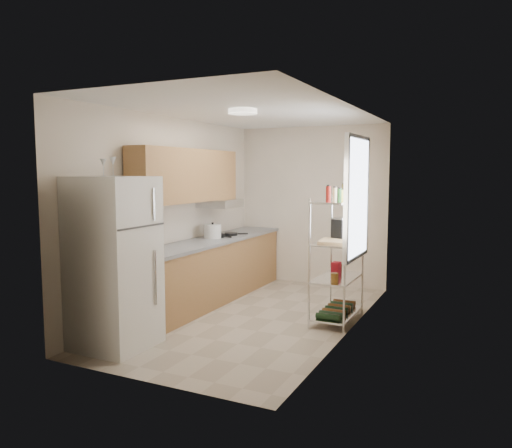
{
  "coord_description": "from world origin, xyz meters",
  "views": [
    {
      "loc": [
        2.72,
        -5.63,
        1.86
      ],
      "look_at": [
        -0.09,
        0.25,
        1.18
      ],
      "focal_mm": 35.0,
      "sensor_mm": 36.0,
      "label": 1
    }
  ],
  "objects_px": {
    "frying_pan_large": "(215,235)",
    "espresso_machine": "(342,229)",
    "cutting_board": "(334,241)",
    "rice_cooker": "(213,231)",
    "refrigerator": "(114,263)"
  },
  "relations": [
    {
      "from": "frying_pan_large",
      "to": "espresso_machine",
      "type": "bearing_deg",
      "value": 3.85
    },
    {
      "from": "espresso_machine",
      "to": "cutting_board",
      "type": "bearing_deg",
      "value": -76.4
    },
    {
      "from": "rice_cooker",
      "to": "espresso_machine",
      "type": "bearing_deg",
      "value": -4.61
    },
    {
      "from": "refrigerator",
      "to": "espresso_machine",
      "type": "xyz_separation_m",
      "value": [
        1.88,
        2.04,
        0.24
      ]
    },
    {
      "from": "cutting_board",
      "to": "espresso_machine",
      "type": "bearing_deg",
      "value": 86.88
    },
    {
      "from": "rice_cooker",
      "to": "frying_pan_large",
      "type": "height_order",
      "value": "rice_cooker"
    },
    {
      "from": "refrigerator",
      "to": "espresso_machine",
      "type": "bearing_deg",
      "value": 47.26
    },
    {
      "from": "rice_cooker",
      "to": "cutting_board",
      "type": "relative_size",
      "value": 0.57
    },
    {
      "from": "rice_cooker",
      "to": "refrigerator",
      "type": "bearing_deg",
      "value": -87.72
    },
    {
      "from": "refrigerator",
      "to": "rice_cooker",
      "type": "relative_size",
      "value": 7.34
    },
    {
      "from": "frying_pan_large",
      "to": "espresso_machine",
      "type": "height_order",
      "value": "espresso_machine"
    },
    {
      "from": "espresso_machine",
      "to": "rice_cooker",
      "type": "bearing_deg",
      "value": -167.88
    },
    {
      "from": "refrigerator",
      "to": "frying_pan_large",
      "type": "bearing_deg",
      "value": 92.74
    },
    {
      "from": "frying_pan_large",
      "to": "cutting_board",
      "type": "height_order",
      "value": "cutting_board"
    },
    {
      "from": "refrigerator",
      "to": "cutting_board",
      "type": "bearing_deg",
      "value": 43.56
    }
  ]
}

